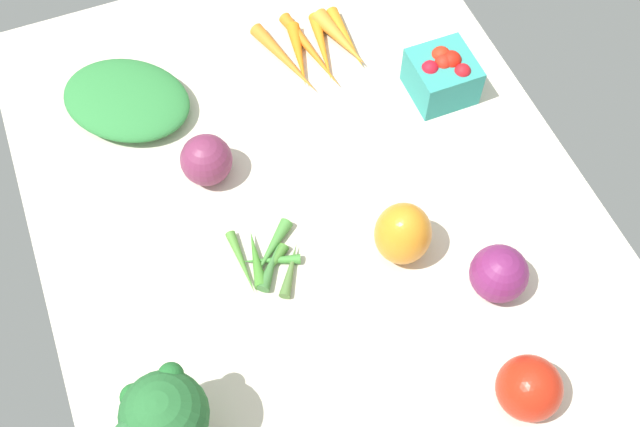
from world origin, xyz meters
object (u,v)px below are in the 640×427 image
(bell_pepper_red, at_px, (529,388))
(okra_pile, at_px, (267,260))
(carrot_bunch, at_px, (319,48))
(red_onion_near_basket, at_px, (499,274))
(red_onion_center, at_px, (206,160))
(broccoli_head, at_px, (162,416))
(bell_pepper_orange, at_px, (403,234))
(leafy_greens_clump, at_px, (127,100))
(berry_basket, at_px, (442,74))

(bell_pepper_red, distance_m, okra_pile, 0.37)
(carrot_bunch, distance_m, okra_pile, 0.38)
(red_onion_near_basket, xyz_separation_m, bell_pepper_red, (-0.15, 0.04, 0.00))
(red_onion_center, height_order, broccoli_head, broccoli_head)
(red_onion_center, bearing_deg, bell_pepper_orange, -136.59)
(carrot_bunch, bearing_deg, leafy_greens_clump, 89.28)
(red_onion_near_basket, bearing_deg, broccoli_head, 94.46)
(carrot_bunch, bearing_deg, broccoli_head, 142.61)
(okra_pile, bearing_deg, red_onion_center, 10.14)
(leafy_greens_clump, distance_m, bell_pepper_orange, 0.47)
(red_onion_near_basket, height_order, okra_pile, red_onion_near_basket)
(bell_pepper_red, bearing_deg, carrot_bunch, 2.36)
(bell_pepper_orange, bearing_deg, red_onion_center, 43.41)
(leafy_greens_clump, bearing_deg, bell_pepper_orange, -143.22)
(leafy_greens_clump, relative_size, bell_pepper_orange, 2.05)
(broccoli_head, xyz_separation_m, bell_pepper_red, (-0.11, -0.41, -0.05))
(carrot_bunch, distance_m, red_onion_near_basket, 0.47)
(red_onion_near_basket, bearing_deg, leafy_greens_clump, 38.56)
(carrot_bunch, bearing_deg, red_onion_center, 124.06)
(red_onion_center, relative_size, broccoli_head, 0.53)
(red_onion_near_basket, height_order, bell_pepper_orange, bell_pepper_orange)
(leafy_greens_clump, bearing_deg, red_onion_near_basket, -141.44)
(red_onion_near_basket, distance_m, okra_pile, 0.30)
(berry_basket, distance_m, bell_pepper_orange, 0.29)
(broccoli_head, height_order, bell_pepper_orange, broccoli_head)
(red_onion_center, relative_size, bell_pepper_orange, 0.76)
(berry_basket, relative_size, broccoli_head, 0.65)
(red_onion_near_basket, height_order, bell_pepper_red, bell_pepper_red)
(carrot_bunch, xyz_separation_m, okra_pile, (-0.32, 0.20, -0.00))
(bell_pepper_orange, bearing_deg, bell_pepper_red, -167.42)
(berry_basket, xyz_separation_m, red_onion_near_basket, (-0.33, 0.08, -0.00))
(berry_basket, xyz_separation_m, bell_pepper_red, (-0.47, 0.12, 0.00))
(broccoli_head, bearing_deg, red_onion_near_basket, -85.54)
(carrot_bunch, xyz_separation_m, red_onion_near_basket, (-0.46, -0.06, 0.03))
(broccoli_head, bearing_deg, leafy_greens_clump, -8.27)
(leafy_greens_clump, height_order, okra_pile, leafy_greens_clump)
(okra_pile, bearing_deg, bell_pepper_orange, -105.78)
(red_onion_center, xyz_separation_m, berry_basket, (0.02, -0.38, 0.00))
(bell_pepper_orange, bearing_deg, carrot_bunch, -4.39)
(bell_pepper_orange, bearing_deg, berry_basket, -36.80)
(berry_basket, distance_m, broccoli_head, 0.64)
(bell_pepper_red, height_order, bell_pepper_orange, bell_pepper_orange)
(red_onion_center, xyz_separation_m, bell_pepper_orange, (-0.21, -0.20, 0.01))
(berry_basket, height_order, bell_pepper_red, bell_pepper_red)
(berry_basket, relative_size, bell_pepper_orange, 0.94)
(broccoli_head, relative_size, leafy_greens_clump, 0.71)
(berry_basket, xyz_separation_m, okra_pile, (-0.18, 0.35, -0.03))
(red_onion_near_basket, bearing_deg, bell_pepper_red, 164.88)
(red_onion_center, bearing_deg, broccoli_head, 156.32)
(carrot_bunch, height_order, berry_basket, berry_basket)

